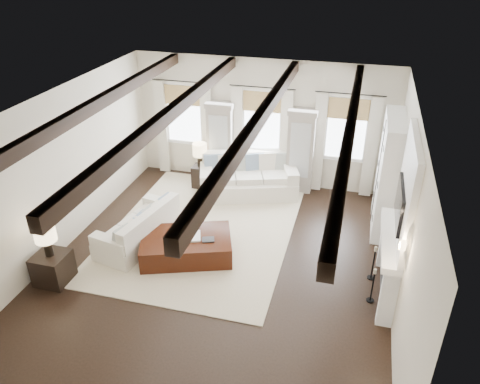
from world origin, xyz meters
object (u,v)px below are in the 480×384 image
(sofa_back, at_px, (248,178))
(ottoman, at_px, (186,247))
(sofa_left, at_px, (140,229))
(side_table_back, at_px, (201,176))
(side_table_front, at_px, (53,268))

(sofa_back, relative_size, ottoman, 1.45)
(sofa_left, distance_m, side_table_back, 2.75)
(sofa_left, xyz_separation_m, side_table_back, (0.37, 2.73, -0.05))
(sofa_back, bearing_deg, sofa_left, -120.82)
(ottoman, distance_m, side_table_front, 2.51)
(ottoman, relative_size, side_table_front, 3.00)
(ottoman, xyz_separation_m, side_table_back, (-0.71, 2.92, 0.06))
(sofa_back, distance_m, sofa_left, 3.17)
(sofa_back, relative_size, side_table_back, 4.36)
(side_table_front, xyz_separation_m, side_table_back, (1.40, 4.28, -0.00))
(sofa_back, height_order, ottoman, sofa_back)
(sofa_left, height_order, side_table_back, sofa_left)
(side_table_back, bearing_deg, sofa_left, -97.76)
(sofa_left, bearing_deg, ottoman, -10.08)
(side_table_front, bearing_deg, sofa_back, 58.17)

